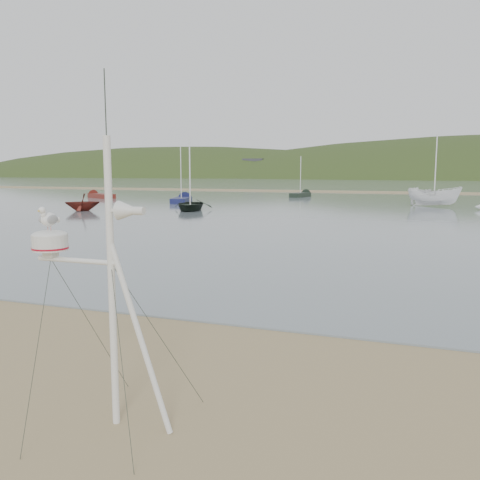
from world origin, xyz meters
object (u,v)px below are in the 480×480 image
(mast_rig, at_px, (108,343))
(sailboat_blue_near, at_px, (184,199))
(boat_white, at_px, (435,180))
(sailboat_dark_mid, at_px, (304,194))
(boat_red, at_px, (82,194))
(boat_dark, at_px, (190,183))
(dinghy_red_far, at_px, (96,195))

(mast_rig, bearing_deg, sailboat_blue_near, 114.90)
(boat_white, height_order, sailboat_dark_mid, sailboat_dark_mid)
(mast_rig, xyz_separation_m, boat_red, (-21.51, 28.10, 0.28))
(sailboat_blue_near, bearing_deg, boat_dark, -61.32)
(sailboat_blue_near, bearing_deg, boat_red, -100.48)
(boat_white, height_order, dinghy_red_far, boat_white)
(boat_white, relative_size, sailboat_dark_mid, 0.87)
(boat_dark, xyz_separation_m, boat_red, (-7.80, -3.18, -0.86))
(boat_dark, distance_m, sailboat_dark_mid, 24.67)
(sailboat_dark_mid, bearing_deg, dinghy_red_far, -153.99)
(mast_rig, xyz_separation_m, dinghy_red_far, (-32.18, 44.79, -0.76))
(boat_dark, relative_size, sailboat_dark_mid, 0.82)
(boat_white, bearing_deg, sailboat_blue_near, 107.01)
(mast_rig, distance_m, sailboat_blue_near, 45.36)
(boat_red, bearing_deg, sailboat_blue_near, 135.42)
(boat_red, relative_size, dinghy_red_far, 0.47)
(sailboat_dark_mid, bearing_deg, sailboat_blue_near, -122.13)
(mast_rig, xyz_separation_m, boat_white, (4.53, 42.65, 1.27))
(boat_dark, xyz_separation_m, sailboat_blue_near, (-5.39, 9.86, -1.90))
(boat_red, height_order, sailboat_dark_mid, sailboat_dark_mid)
(boat_dark, relative_size, sailboat_blue_near, 0.71)
(boat_dark, height_order, sailboat_dark_mid, sailboat_dark_mid)
(boat_dark, bearing_deg, sailboat_blue_near, 103.28)
(dinghy_red_far, bearing_deg, sailboat_dark_mid, 26.01)
(mast_rig, relative_size, boat_dark, 1.01)
(boat_red, relative_size, boat_white, 0.57)
(sailboat_dark_mid, bearing_deg, boat_dark, -98.62)
(boat_red, height_order, boat_white, boat_white)
(boat_white, bearing_deg, dinghy_red_far, 100.03)
(boat_white, bearing_deg, boat_red, 132.56)
(boat_white, xyz_separation_m, sailboat_blue_near, (-23.63, -1.51, -2.02))
(dinghy_red_far, distance_m, sailboat_blue_near, 13.58)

